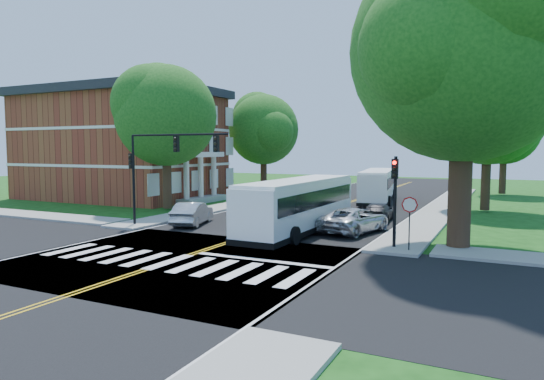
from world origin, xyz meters
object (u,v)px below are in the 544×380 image
Objects in this scene: bus_follow at (378,185)px; dark_sedan at (378,212)px; signal_nw at (162,158)px; suv at (354,220)px; hatchback at (192,213)px; bus_lead at (299,205)px; signal_ne at (395,189)px.

bus_follow is 2.75× the size of dark_sedan.
signal_nw is 12.15m from suv.
hatchback is at bearing 72.69° from signal_nw.
signal_ne is at bearing 158.00° from bus_lead.
bus_lead reaches higher than bus_follow.
signal_nw is 22.76m from bus_follow.
signal_nw is 4.25m from hatchback.
bus_follow reaches higher than hatchback.
bus_lead is 2.85× the size of dark_sedan.
bus_follow is at bearing -67.75° from suv.
bus_follow is 2.21× the size of suv.
bus_follow is (8.03, 21.11, -2.81)m from signal_nw.
bus_follow is at bearing 69.16° from signal_nw.
bus_lead is at bearing 37.92° from suv.
hatchback reaches higher than dark_sedan.
hatchback is at bearing 59.82° from bus_follow.
bus_lead is at bearing 80.92° from bus_follow.
dark_sedan is (3.10, 6.51, -1.03)m from bus_lead.
bus_lead reaches higher than suv.
signal_ne is at bearing 104.42° from dark_sedan.
suv is (-3.14, 3.88, -2.22)m from signal_ne.
suv is at bearing -154.37° from bus_lead.
hatchback reaches higher than suv.
signal_ne is 0.83× the size of suv.
suv reaches higher than dark_sedan.
signal_nw is 0.59× the size of bus_lead.
hatchback is 0.85× the size of suv.
bus_lead is 3.36m from suv.
bus_lead is at bearing 157.54° from signal_ne.
dark_sedan is at bearing -79.18° from suv.
bus_lead reaches higher than hatchback.
bus_follow reaches higher than suv.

